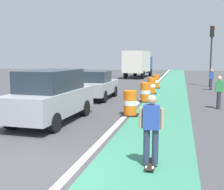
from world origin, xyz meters
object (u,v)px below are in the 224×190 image
(skateboarder_on_lane, at_px, (151,128))
(parked_sedan_second, at_px, (96,85))
(traffic_barrel_mid, at_px, (145,92))
(pedestrian_waiting, at_px, (211,79))
(pedestrian_crossing, at_px, (219,92))
(delivery_truck_down_block, at_px, (138,63))
(traffic_barrel_far, at_px, (156,82))
(traffic_light_corner, at_px, (212,45))
(traffic_barrel_front, at_px, (130,103))
(traffic_barrel_back, at_px, (151,86))
(parked_suv_nearest, at_px, (51,96))

(skateboarder_on_lane, distance_m, parked_sedan_second, 10.88)
(skateboarder_on_lane, bearing_deg, traffic_barrel_mid, 97.84)
(traffic_barrel_mid, relative_size, pedestrian_waiting, 0.68)
(traffic_barrel_mid, xyz_separation_m, pedestrian_crossing, (3.77, -1.41, 0.33))
(parked_sedan_second, distance_m, delivery_truck_down_block, 18.69)
(traffic_barrel_far, distance_m, traffic_light_corner, 5.81)
(traffic_barrel_front, distance_m, pedestrian_waiting, 11.72)
(parked_sedan_second, xyz_separation_m, traffic_light_corner, (7.41, 9.15, 2.67))
(traffic_barrel_back, relative_size, pedestrian_crossing, 0.68)
(delivery_truck_down_block, relative_size, traffic_light_corner, 1.51)
(skateboarder_on_lane, xyz_separation_m, traffic_barrel_mid, (-1.32, 9.58, -0.38))
(skateboarder_on_lane, xyz_separation_m, traffic_barrel_far, (-1.38, 16.77, -0.38))
(traffic_barrel_mid, bearing_deg, traffic_barrel_front, -92.52)
(traffic_barrel_back, height_order, traffic_light_corner, traffic_light_corner)
(traffic_barrel_front, relative_size, traffic_barrel_mid, 1.00)
(pedestrian_crossing, height_order, pedestrian_waiting, same)
(traffic_barrel_mid, bearing_deg, pedestrian_crossing, -20.48)
(traffic_barrel_far, relative_size, pedestrian_crossing, 0.68)
(traffic_barrel_front, relative_size, pedestrian_crossing, 0.68)
(skateboarder_on_lane, xyz_separation_m, pedestrian_waiting, (2.87, 16.50, -0.05))
(parked_sedan_second, relative_size, traffic_light_corner, 0.81)
(parked_suv_nearest, xyz_separation_m, traffic_barrel_front, (2.78, 1.94, -0.50))
(skateboarder_on_lane, distance_m, traffic_barrel_back, 13.35)
(traffic_barrel_mid, bearing_deg, traffic_light_corner, 65.45)
(skateboarder_on_lane, bearing_deg, traffic_barrel_front, 104.86)
(pedestrian_waiting, bearing_deg, traffic_barrel_front, -111.88)
(traffic_barrel_back, height_order, pedestrian_waiting, pedestrian_waiting)
(traffic_light_corner, bearing_deg, parked_suv_nearest, -115.36)
(traffic_barrel_far, xyz_separation_m, delivery_truck_down_block, (-3.20, 11.85, 1.31))
(traffic_barrel_far, distance_m, pedestrian_crossing, 9.42)
(traffic_barrel_back, bearing_deg, parked_sedan_second, -132.17)
(parked_suv_nearest, bearing_deg, traffic_barrel_front, 34.87)
(parked_sedan_second, height_order, pedestrian_waiting, parked_sedan_second)
(traffic_barrel_far, bearing_deg, traffic_barrel_back, -89.81)
(parked_sedan_second, bearing_deg, delivery_truck_down_block, 90.65)
(traffic_barrel_back, xyz_separation_m, pedestrian_waiting, (4.24, 3.23, 0.33))
(parked_suv_nearest, distance_m, traffic_barrel_far, 13.40)
(traffic_barrel_front, distance_m, traffic_barrel_back, 7.65)
(parked_suv_nearest, bearing_deg, traffic_barrel_far, 77.53)
(skateboarder_on_lane, relative_size, traffic_barrel_mid, 1.55)
(traffic_barrel_front, height_order, pedestrian_waiting, pedestrian_waiting)
(parked_sedan_second, relative_size, pedestrian_waiting, 2.55)
(skateboarder_on_lane, height_order, traffic_barrel_far, skateboarder_on_lane)
(traffic_barrel_far, bearing_deg, parked_suv_nearest, -102.47)
(skateboarder_on_lane, distance_m, pedestrian_crossing, 8.53)
(delivery_truck_down_block, bearing_deg, pedestrian_crossing, -71.03)
(parked_sedan_second, height_order, delivery_truck_down_block, delivery_truck_down_block)
(pedestrian_crossing, bearing_deg, traffic_light_corner, 86.93)
(traffic_barrel_back, bearing_deg, delivery_truck_down_block, 101.82)
(skateboarder_on_lane, bearing_deg, traffic_barrel_back, 95.89)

